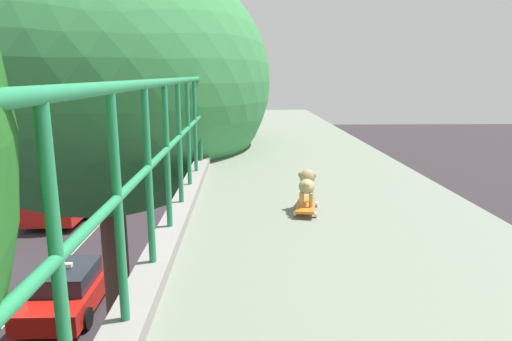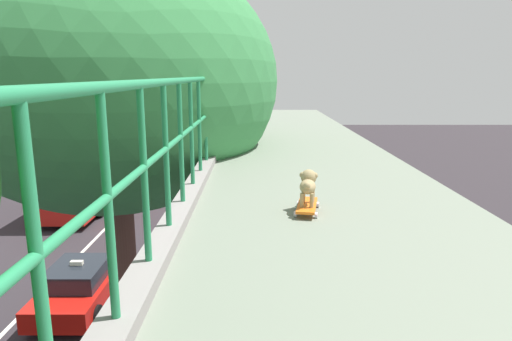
{
  "view_description": "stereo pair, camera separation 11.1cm",
  "coord_description": "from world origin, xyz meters",
  "px_view_note": "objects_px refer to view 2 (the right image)",
  "views": [
    {
      "loc": [
        0.32,
        -1.63,
        6.89
      ],
      "look_at": [
        0.46,
        2.77,
        5.93
      ],
      "focal_mm": 31.17,
      "sensor_mm": 36.0,
      "label": 1
    },
    {
      "loc": [
        0.43,
        -1.63,
        6.89
      ],
      "look_at": [
        0.46,
        2.77,
        5.93
      ],
      "focal_mm": 31.17,
      "sensor_mm": 36.0,
      "label": 2
    }
  ],
  "objects_px": {
    "city_bus": "(92,167)",
    "small_dog": "(306,183)",
    "car_red_taxi_fifth": "(78,286)",
    "toy_skateboard": "(305,206)"
  },
  "relations": [
    {
      "from": "car_red_taxi_fifth",
      "to": "city_bus",
      "type": "height_order",
      "value": "city_bus"
    },
    {
      "from": "city_bus",
      "to": "small_dog",
      "type": "xyz_separation_m",
      "value": [
        9.34,
        -19.74,
        3.97
      ]
    },
    {
      "from": "car_red_taxi_fifth",
      "to": "city_bus",
      "type": "relative_size",
      "value": 0.4
    },
    {
      "from": "city_bus",
      "to": "toy_skateboard",
      "type": "relative_size",
      "value": 18.95
    },
    {
      "from": "city_bus",
      "to": "small_dog",
      "type": "relative_size",
      "value": 28.04
    },
    {
      "from": "car_red_taxi_fifth",
      "to": "city_bus",
      "type": "distance_m",
      "value": 11.91
    },
    {
      "from": "city_bus",
      "to": "car_red_taxi_fifth",
      "type": "bearing_deg",
      "value": -72.68
    },
    {
      "from": "car_red_taxi_fifth",
      "to": "toy_skateboard",
      "type": "distance_m",
      "value": 11.44
    },
    {
      "from": "car_red_taxi_fifth",
      "to": "toy_skateboard",
      "type": "height_order",
      "value": "toy_skateboard"
    },
    {
      "from": "car_red_taxi_fifth",
      "to": "city_bus",
      "type": "xyz_separation_m",
      "value": [
        -3.52,
        11.3,
        1.3
      ]
    }
  ]
}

